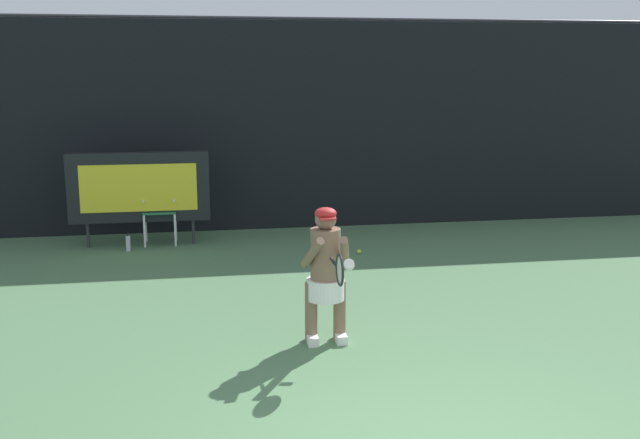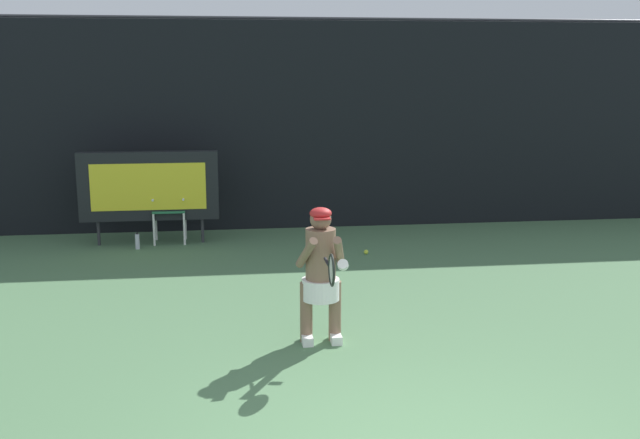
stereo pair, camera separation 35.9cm
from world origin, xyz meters
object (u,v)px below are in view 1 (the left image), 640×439
(tennis_racket, at_px, (339,269))
(water_bottle, at_px, (128,243))
(scoreboard, at_px, (139,187))
(umpire_chair, at_px, (160,206))
(tennis_ball_loose, at_px, (359,252))
(tennis_player, at_px, (326,271))

(tennis_racket, bearing_deg, water_bottle, 100.93)
(scoreboard, bearing_deg, umpire_chair, 23.22)
(scoreboard, distance_m, umpire_chair, 0.46)
(scoreboard, relative_size, tennis_ball_loose, 32.35)
(umpire_chair, bearing_deg, tennis_ball_loose, -22.72)
(tennis_ball_loose, bearing_deg, tennis_player, -108.13)
(water_bottle, xyz_separation_m, tennis_ball_loose, (3.51, -0.80, -0.09))
(umpire_chair, bearing_deg, water_bottle, -136.44)
(tennis_player, xyz_separation_m, tennis_ball_loose, (1.18, 3.61, -0.73))
(umpire_chair, relative_size, water_bottle, 4.08)
(umpire_chair, relative_size, tennis_ball_loose, 15.88)
(water_bottle, bearing_deg, umpire_chair, 43.56)
(tennis_racket, height_order, tennis_ball_loose, tennis_racket)
(tennis_racket, bearing_deg, umpire_chair, 94.65)
(tennis_player, xyz_separation_m, tennis_racket, (0.01, -0.63, 0.18))
(scoreboard, height_order, tennis_player, scoreboard)
(umpire_chair, distance_m, tennis_ball_loose, 3.33)
(scoreboard, relative_size, tennis_racket, 3.65)
(water_bottle, relative_size, tennis_racket, 0.44)
(scoreboard, height_order, water_bottle, scoreboard)
(tennis_ball_loose, bearing_deg, tennis_racket, -105.40)
(water_bottle, distance_m, tennis_ball_loose, 3.60)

